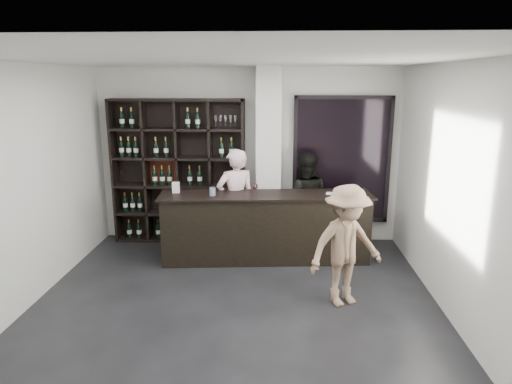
# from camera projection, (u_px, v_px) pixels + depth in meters

# --- Properties ---
(floor) EXTENTS (5.00, 5.50, 0.01)m
(floor) POSITION_uv_depth(u_px,v_px,m) (233.00, 317.00, 5.34)
(floor) COLOR black
(floor) RESTS_ON ground
(wine_shelf) EXTENTS (2.20, 0.35, 2.40)m
(wine_shelf) POSITION_uv_depth(u_px,v_px,m) (179.00, 172.00, 7.59)
(wine_shelf) COLOR black
(wine_shelf) RESTS_ON floor
(structural_column) EXTENTS (0.40, 0.40, 2.90)m
(structural_column) POSITION_uv_depth(u_px,v_px,m) (269.00, 159.00, 7.37)
(structural_column) COLOR silver
(structural_column) RESTS_ON floor
(glass_panel) EXTENTS (1.60, 0.08, 2.10)m
(glass_panel) POSITION_uv_depth(u_px,v_px,m) (341.00, 160.00, 7.54)
(glass_panel) COLOR black
(glass_panel) RESTS_ON floor
(tasting_counter) EXTENTS (3.16, 0.66, 1.04)m
(tasting_counter) POSITION_uv_depth(u_px,v_px,m) (266.00, 227.00, 6.89)
(tasting_counter) COLOR black
(tasting_counter) RESTS_ON floor
(taster_pink) EXTENTS (0.72, 0.60, 1.68)m
(taster_pink) POSITION_uv_depth(u_px,v_px,m) (236.00, 202.00, 7.12)
(taster_pink) COLOR beige
(taster_pink) RESTS_ON floor
(taster_black) EXTENTS (0.82, 0.67, 1.57)m
(taster_black) POSITION_uv_depth(u_px,v_px,m) (305.00, 200.00, 7.43)
(taster_black) COLOR black
(taster_black) RESTS_ON floor
(customer) EXTENTS (1.12, 0.91, 1.50)m
(customer) POSITION_uv_depth(u_px,v_px,m) (346.00, 246.00, 5.48)
(customer) COLOR #8E6E56
(customer) RESTS_ON floor
(wine_glass) EXTENTS (0.09, 0.09, 0.18)m
(wine_glass) POSITION_uv_depth(u_px,v_px,m) (255.00, 188.00, 6.77)
(wine_glass) COLOR white
(wine_glass) RESTS_ON tasting_counter
(spit_cup) EXTENTS (0.12, 0.12, 0.12)m
(spit_cup) POSITION_uv_depth(u_px,v_px,m) (212.00, 191.00, 6.68)
(spit_cup) COLOR silver
(spit_cup) RESTS_ON tasting_counter
(napkin_stack) EXTENTS (0.13, 0.13, 0.02)m
(napkin_stack) POSITION_uv_depth(u_px,v_px,m) (330.00, 193.00, 6.78)
(napkin_stack) COLOR white
(napkin_stack) RESTS_ON tasting_counter
(card_stand) EXTENTS (0.11, 0.06, 0.16)m
(card_stand) POSITION_uv_depth(u_px,v_px,m) (176.00, 188.00, 6.83)
(card_stand) COLOR white
(card_stand) RESTS_ON tasting_counter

